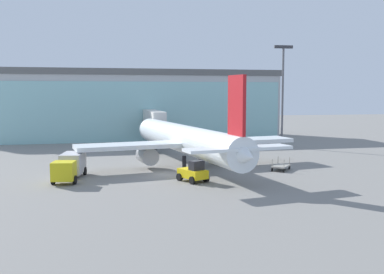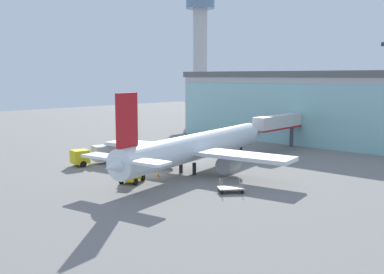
{
  "view_description": "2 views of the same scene",
  "coord_description": "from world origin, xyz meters",
  "px_view_note": "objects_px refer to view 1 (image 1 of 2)",
  "views": [
    {
      "loc": [
        -6.57,
        -50.53,
        9.46
      ],
      "look_at": [
        3.69,
        4.51,
        3.79
      ],
      "focal_mm": 42.0,
      "sensor_mm": 36.0,
      "label": 1
    },
    {
      "loc": [
        44.66,
        -37.72,
        12.89
      ],
      "look_at": [
        1.73,
        6.19,
        4.51
      ],
      "focal_mm": 42.0,
      "sensor_mm": 36.0,
      "label": 2
    }
  ],
  "objects_px": {
    "apron_light_mast": "(283,87)",
    "safety_cone_nose": "(187,172)",
    "safety_cone_wingtip": "(75,166)",
    "jet_bridge": "(154,119)",
    "pushback_tug": "(193,172)",
    "catering_truck": "(70,166)",
    "airplane": "(187,140)",
    "baggage_cart": "(281,166)"
  },
  "relations": [
    {
      "from": "apron_light_mast",
      "to": "airplane",
      "type": "bearing_deg",
      "value": -139.9
    },
    {
      "from": "airplane",
      "to": "safety_cone_wingtip",
      "type": "bearing_deg",
      "value": 75.61
    },
    {
      "from": "pushback_tug",
      "to": "safety_cone_wingtip",
      "type": "distance_m",
      "value": 16.87
    },
    {
      "from": "baggage_cart",
      "to": "apron_light_mast",
      "type": "bearing_deg",
      "value": -162.75
    },
    {
      "from": "airplane",
      "to": "safety_cone_wingtip",
      "type": "xyz_separation_m",
      "value": [
        -13.91,
        0.8,
        -3.04
      ]
    },
    {
      "from": "safety_cone_nose",
      "to": "pushback_tug",
      "type": "bearing_deg",
      "value": -90.85
    },
    {
      "from": "safety_cone_nose",
      "to": "safety_cone_wingtip",
      "type": "height_order",
      "value": "same"
    },
    {
      "from": "jet_bridge",
      "to": "apron_light_mast",
      "type": "relative_size",
      "value": 0.76
    },
    {
      "from": "jet_bridge",
      "to": "pushback_tug",
      "type": "relative_size",
      "value": 3.53
    },
    {
      "from": "jet_bridge",
      "to": "apron_light_mast",
      "type": "height_order",
      "value": "apron_light_mast"
    },
    {
      "from": "baggage_cart",
      "to": "safety_cone_nose",
      "type": "relative_size",
      "value": 5.78
    },
    {
      "from": "pushback_tug",
      "to": "safety_cone_nose",
      "type": "xyz_separation_m",
      "value": [
        0.06,
        4.23,
        -0.7
      ]
    },
    {
      "from": "apron_light_mast",
      "to": "safety_cone_nose",
      "type": "height_order",
      "value": "apron_light_mast"
    },
    {
      "from": "airplane",
      "to": "catering_truck",
      "type": "distance_m",
      "value": 15.37
    },
    {
      "from": "baggage_cart",
      "to": "pushback_tug",
      "type": "xyz_separation_m",
      "value": [
        -11.65,
        -4.73,
        0.47
      ]
    },
    {
      "from": "pushback_tug",
      "to": "jet_bridge",
      "type": "bearing_deg",
      "value": -25.4
    },
    {
      "from": "apron_light_mast",
      "to": "safety_cone_wingtip",
      "type": "distance_m",
      "value": 38.05
    },
    {
      "from": "catering_truck",
      "to": "safety_cone_nose",
      "type": "bearing_deg",
      "value": 99.94
    },
    {
      "from": "apron_light_mast",
      "to": "baggage_cart",
      "type": "height_order",
      "value": "apron_light_mast"
    },
    {
      "from": "jet_bridge",
      "to": "pushback_tug",
      "type": "xyz_separation_m",
      "value": [
        0.85,
        -32.86,
        -3.77
      ]
    },
    {
      "from": "jet_bridge",
      "to": "pushback_tug",
      "type": "bearing_deg",
      "value": 178.36
    },
    {
      "from": "catering_truck",
      "to": "apron_light_mast",
      "type": "bearing_deg",
      "value": 132.34
    },
    {
      "from": "airplane",
      "to": "pushback_tug",
      "type": "xyz_separation_m",
      "value": [
        -1.03,
        -10.07,
        -2.34
      ]
    },
    {
      "from": "airplane",
      "to": "catering_truck",
      "type": "xyz_separation_m",
      "value": [
        -13.93,
        -6.22,
        -1.85
      ]
    },
    {
      "from": "jet_bridge",
      "to": "safety_cone_nose",
      "type": "xyz_separation_m",
      "value": [
        0.91,
        -28.63,
        -4.47
      ]
    },
    {
      "from": "apron_light_mast",
      "to": "safety_cone_nose",
      "type": "distance_m",
      "value": 31.69
    },
    {
      "from": "safety_cone_nose",
      "to": "catering_truck",
      "type": "bearing_deg",
      "value": -178.32
    },
    {
      "from": "safety_cone_nose",
      "to": "apron_light_mast",
      "type": "bearing_deg",
      "value": 47.45
    },
    {
      "from": "jet_bridge",
      "to": "safety_cone_wingtip",
      "type": "height_order",
      "value": "jet_bridge"
    },
    {
      "from": "catering_truck",
      "to": "jet_bridge",
      "type": "bearing_deg",
      "value": 165.71
    },
    {
      "from": "jet_bridge",
      "to": "baggage_cart",
      "type": "bearing_deg",
      "value": -159.17
    },
    {
      "from": "apron_light_mast",
      "to": "pushback_tug",
      "type": "bearing_deg",
      "value": -127.71
    },
    {
      "from": "catering_truck",
      "to": "safety_cone_wingtip",
      "type": "distance_m",
      "value": 7.12
    },
    {
      "from": "jet_bridge",
      "to": "safety_cone_wingtip",
      "type": "relative_size",
      "value": 23.65
    },
    {
      "from": "apron_light_mast",
      "to": "catering_truck",
      "type": "xyz_separation_m",
      "value": [
        -33.29,
        -22.52,
        -8.84
      ]
    },
    {
      "from": "jet_bridge",
      "to": "pushback_tug",
      "type": "distance_m",
      "value": 33.08
    },
    {
      "from": "jet_bridge",
      "to": "safety_cone_wingtip",
      "type": "xyz_separation_m",
      "value": [
        -12.03,
        -21.98,
        -4.47
      ]
    },
    {
      "from": "jet_bridge",
      "to": "apron_light_mast",
      "type": "distance_m",
      "value": 22.9
    },
    {
      "from": "safety_cone_wingtip",
      "to": "jet_bridge",
      "type": "bearing_deg",
      "value": 61.32
    },
    {
      "from": "apron_light_mast",
      "to": "catering_truck",
      "type": "bearing_deg",
      "value": -145.91
    },
    {
      "from": "safety_cone_wingtip",
      "to": "airplane",
      "type": "bearing_deg",
      "value": -3.29
    },
    {
      "from": "baggage_cart",
      "to": "safety_cone_nose",
      "type": "bearing_deg",
      "value": -48.28
    }
  ]
}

